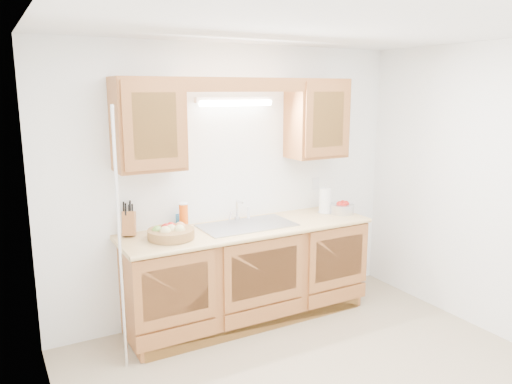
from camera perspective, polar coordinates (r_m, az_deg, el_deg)
room at (r=3.41m, az=8.49°, el=-2.92°), size 3.52×3.50×2.50m
base_cabinets at (r=4.63m, az=-0.97°, el=-9.38°), size 2.20×0.60×0.86m
countertop at (r=4.48m, az=-0.90°, el=-4.18°), size 2.30×0.63×0.04m
upper_cabinet_left at (r=4.14m, az=-12.24°, el=7.57°), size 0.55×0.33×0.75m
upper_cabinet_right at (r=4.88m, az=6.94°, el=8.33°), size 0.55×0.33×0.75m
valance at (r=4.31m, az=-0.99°, el=12.17°), size 2.20×0.05×0.12m
fluorescent_fixture at (r=4.51m, az=-2.35°, el=10.33°), size 0.76×0.08×0.08m
sink at (r=4.51m, az=-1.02°, el=-4.75°), size 0.84×0.46×0.36m
wire_shelf_pole at (r=3.81m, az=-15.29°, el=-5.58°), size 0.03×0.03×2.00m
outlet_plate at (r=5.16m, az=6.82°, el=0.96°), size 0.08×0.01×0.12m
fruit_basket at (r=4.15m, az=-9.71°, el=-4.57°), size 0.45×0.45×0.12m
knife_block at (r=4.30m, az=-14.30°, el=-3.44°), size 0.16×0.19×0.30m
orange_canister at (r=4.38m, az=-8.27°, el=-2.76°), size 0.10×0.10×0.24m
soap_bottle at (r=4.43m, az=-8.46°, el=-2.96°), size 0.09×0.09×0.19m
sponge at (r=4.48m, az=-8.57°, el=-3.92°), size 0.10×0.07×0.02m
paper_towel at (r=4.95m, az=7.91°, el=-1.02°), size 0.14×0.14×0.30m
apple_bowl at (r=4.99m, az=9.79°, el=-1.80°), size 0.26×0.26×0.13m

